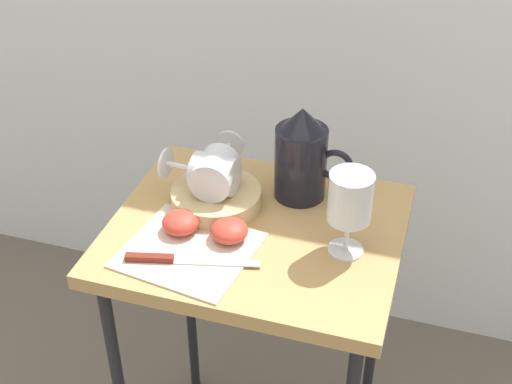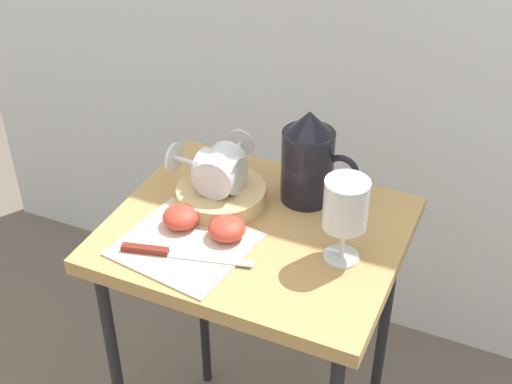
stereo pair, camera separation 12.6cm
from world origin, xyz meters
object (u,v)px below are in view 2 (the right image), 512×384
Objects in this scene: basket_tray at (221,195)px; apple_half_left at (181,217)px; pitcher at (308,164)px; wine_glass_tipped_far at (218,170)px; wine_glass_tipped_near at (221,169)px; apple_half_right at (227,228)px; wine_glass_upright at (346,208)px; knife at (167,253)px; table at (256,261)px.

basket_tray is 2.55× the size of apple_half_left.
apple_half_left reaches higher than basket_tray.
pitcher reaches higher than wine_glass_tipped_far.
wine_glass_tipped_near is 0.12m from apple_half_left.
apple_half_right is (0.09, 0.00, 0.00)m from apple_half_left.
wine_glass_upright is 2.36× the size of apple_half_left.
apple_half_right is at bearing -58.20° from basket_tray.
apple_half_right is at bearing 2.09° from apple_half_left.
wine_glass_tipped_far is (-0.27, 0.06, -0.04)m from wine_glass_upright.
basket_tray is at bearing 121.80° from apple_half_right.
wine_glass_upright is 2.36× the size of apple_half_right.
knife is (-0.01, -0.19, -0.06)m from wine_glass_tipped_far.
wine_glass_tipped_near is 0.13m from apple_half_right.
wine_glass_upright is at bearing -13.26° from wine_glass_tipped_far.
table is 3.15× the size of knife.
basket_tray is at bearing 85.45° from knife.
wine_glass_tipped_near reaches higher than apple_half_left.
apple_half_left is (-0.13, -0.05, 0.10)m from table.
wine_glass_upright is 0.32m from knife.
wine_glass_upright reaches higher than apple_half_right.
knife is (-0.28, -0.12, -0.10)m from wine_glass_upright.
pitcher is 0.19m from wine_glass_upright.
pitcher reaches higher than apple_half_right.
pitcher is 1.19× the size of wine_glass_upright.
wine_glass_tipped_near reaches higher than apple_half_right.
wine_glass_upright is 1.03× the size of wine_glass_tipped_near.
knife is at bearing -156.57° from wine_glass_upright.
apple_half_right reaches higher than table.
pitcher reaches higher than basket_tray.
apple_half_left is at bearing -134.56° from pitcher.
table is 0.19m from wine_glass_tipped_far.
knife is (-0.01, -0.19, -0.01)m from basket_tray.
apple_half_left is at bearing 102.09° from knife.
knife is (-0.01, -0.19, -0.07)m from wine_glass_tipped_near.
wine_glass_upright is at bearing -6.10° from table.
wine_glass_upright reaches higher than knife.
pitcher reaches higher than apple_half_left.
apple_half_left is at bearing -156.68° from table.
pitcher is at bearing 129.45° from wine_glass_upright.
wine_glass_tipped_far is at bearing 87.27° from knife.
apple_half_left reaches higher than table.
basket_tray is 0.06m from wine_glass_tipped_near.
pitcher reaches higher than wine_glass_upright.
apple_half_right is at bearing -55.98° from wine_glass_tipped_far.
wine_glass_tipped_far is at bearing -150.22° from wine_glass_tipped_near.
wine_glass_upright is (0.12, -0.15, 0.03)m from pitcher.
wine_glass_tipped_near is at bearing 85.64° from knife.
apple_half_right is 0.29× the size of knife.
pitcher is 0.82× the size of knife.
wine_glass_upright reaches higher than table.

